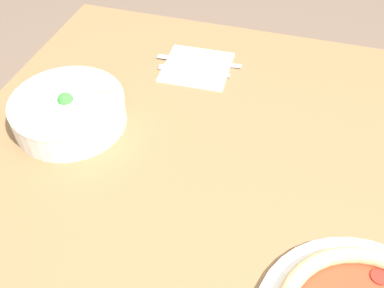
% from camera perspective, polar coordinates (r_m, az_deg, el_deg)
% --- Properties ---
extents(dining_table, '(1.14, 1.08, 0.73)m').
position_cam_1_polar(dining_table, '(0.84, 2.87, -10.51)').
color(dining_table, olive).
rests_on(dining_table, ground_plane).
extents(bowl, '(0.23, 0.23, 0.08)m').
position_cam_1_polar(bowl, '(0.91, -16.14, 4.46)').
color(bowl, white).
rests_on(bowl, dining_table).
extents(napkin, '(0.16, 0.16, 0.00)m').
position_cam_1_polar(napkin, '(1.05, 0.63, 10.23)').
color(napkin, white).
rests_on(napkin, dining_table).
extents(fork, '(0.02, 0.17, 0.00)m').
position_cam_1_polar(fork, '(1.02, 0.37, 9.67)').
color(fork, silver).
rests_on(fork, napkin).
extents(knife, '(0.03, 0.21, 0.01)m').
position_cam_1_polar(knife, '(1.06, 1.42, 10.91)').
color(knife, silver).
rests_on(knife, napkin).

